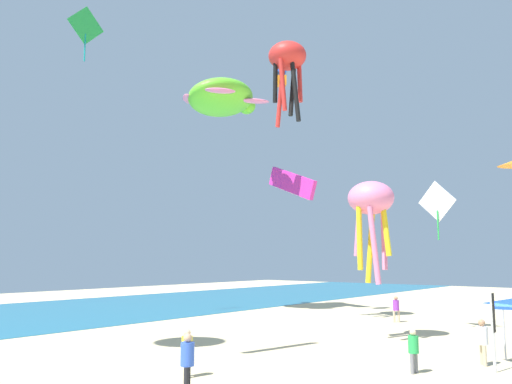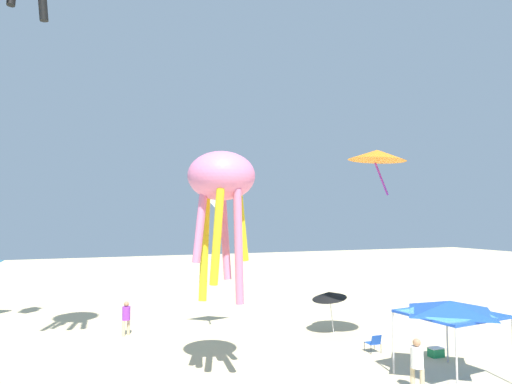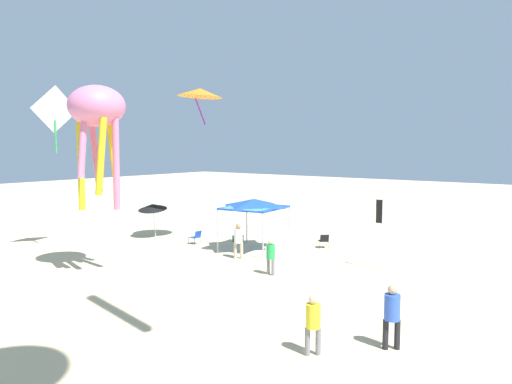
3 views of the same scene
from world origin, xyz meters
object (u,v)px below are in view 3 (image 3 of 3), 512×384
Objects in this scene: person_kite_handler at (271,254)px; kite_diamond_white at (55,112)px; beach_umbrella at (153,207)px; folding_chair_facing_ocean at (324,240)px; banner_flag at (381,227)px; canopy_tent at (254,204)px; person_beachcomber at (238,238)px; folding_chair_left_of_tent at (196,236)px; kite_delta_orange at (200,93)px; person_near_umbrella at (392,312)px; person_watching_sky at (313,320)px; cooler_box at (238,238)px; kite_octopus_pink at (97,113)px.

kite_diamond_white is (11.85, 3.14, 6.63)m from person_kite_handler.
folding_chair_facing_ocean is at bearing -159.58° from beach_umbrella.
canopy_tent is at bearing 1.47° from banner_flag.
person_kite_handler is at bearing 121.22° from person_beachcomber.
person_beachcomber is at bearing 104.77° from canopy_tent.
folding_chair_left_of_tent is at bearing -33.86° from kite_diamond_white.
folding_chair_facing_ocean is 0.22× the size of kite_delta_orange.
folding_chair_facing_ocean is at bearing 104.34° from person_kite_handler.
kite_diamond_white reaches higher than person_beachcomber.
beach_umbrella reaches higher than person_near_umbrella.
person_watching_sky is at bearing 77.16° from folding_chair_facing_ocean.
beach_umbrella reaches higher than person_kite_handler.
folding_chair_facing_ocean is at bearing 74.22° from kite_delta_orange.
banner_flag is at bearing -175.60° from beach_umbrella.
beach_umbrella is 19.82m from person_near_umbrella.
kite_delta_orange is at bearing 12.92° from canopy_tent.
person_watching_sky reaches higher than cooler_box.
person_beachcomber is (-0.54, 2.06, -1.53)m from canopy_tent.
kite_octopus_pink is (-1.45, 7.52, 6.74)m from folding_chair_left_of_tent.
canopy_tent is at bearing 105.98° from person_near_umbrella.
canopy_tent reaches higher than person_watching_sky.
banner_flag is 0.95× the size of kite_diamond_white.
person_beachcomber is at bearing 151.68° from kite_octopus_pink.
beach_umbrella is 0.65× the size of kite_delta_orange.
canopy_tent is at bearing 160.79° from kite_octopus_pink.
person_near_umbrella is (-1.58, -1.69, 0.10)m from person_watching_sky.
kite_delta_orange reaches higher than person_beachcomber.
cooler_box is (-4.99, -2.35, -1.78)m from beach_umbrella.
beach_umbrella is 11.42m from person_kite_handler.
banner_flag reaches higher than folding_chair_facing_ocean.
person_kite_handler is 0.30× the size of kite_octopus_pink.
folding_chair_left_of_tent is at bearing -49.24° from person_beachcomber.
person_beachcomber is (-7.87, 1.13, -0.92)m from beach_umbrella.
folding_chair_left_of_tent is at bearing 56.42° from cooler_box.
person_watching_sky is 13.48m from kite_octopus_pink.
canopy_tent is 2.00× the size of person_watching_sky.
beach_umbrella is 0.70× the size of banner_flag.
person_near_umbrella is (-18.45, 7.18, -0.88)m from beach_umbrella.
cooler_box is (-1.43, -2.15, -0.27)m from folding_chair_left_of_tent.
kite_delta_orange is 7.73m from kite_octopus_pink.
cooler_box is (2.34, -1.42, -2.40)m from canopy_tent.
folding_chair_left_of_tent is at bearing 11.07° from canopy_tent.
folding_chair_left_of_tent is at bearing -138.68° from kite_delta_orange.
kite_octopus_pink is at bearing 24.31° from folding_chair_facing_ocean.
folding_chair_facing_ocean is 13.77m from person_near_umbrella.
kite_octopus_pink reaches higher than person_kite_handler.
canopy_tent is 4.51m from folding_chair_facing_ocean.
person_watching_sky is 0.94× the size of person_beachcomber.
person_beachcomber is (2.25, 4.89, 0.59)m from folding_chair_facing_ocean.
person_watching_sky is at bearing 134.20° from canopy_tent.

